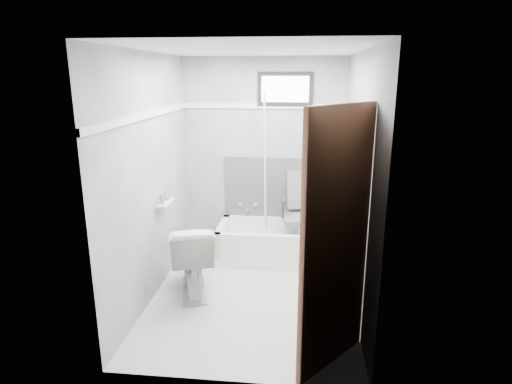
# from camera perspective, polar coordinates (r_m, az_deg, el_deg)

# --- Properties ---
(floor) EXTENTS (2.60, 2.60, 0.00)m
(floor) POSITION_cam_1_polar(r_m,az_deg,el_deg) (4.52, -0.48, -13.50)
(floor) COLOR silver
(floor) RESTS_ON ground
(ceiling) EXTENTS (2.60, 2.60, 0.00)m
(ceiling) POSITION_cam_1_polar(r_m,az_deg,el_deg) (3.97, -0.56, 18.48)
(ceiling) COLOR silver
(ceiling) RESTS_ON floor
(wall_back) EXTENTS (2.00, 0.02, 2.40)m
(wall_back) POSITION_cam_1_polar(r_m,az_deg,el_deg) (5.35, 1.07, 4.76)
(wall_back) COLOR slate
(wall_back) RESTS_ON floor
(wall_front) EXTENTS (2.00, 0.02, 2.40)m
(wall_front) POSITION_cam_1_polar(r_m,az_deg,el_deg) (2.85, -3.49, -4.88)
(wall_front) COLOR slate
(wall_front) RESTS_ON floor
(wall_left) EXTENTS (0.02, 2.60, 2.40)m
(wall_left) POSITION_cam_1_polar(r_m,az_deg,el_deg) (4.31, -13.85, 1.71)
(wall_left) COLOR slate
(wall_left) RESTS_ON floor
(wall_right) EXTENTS (0.02, 2.60, 2.40)m
(wall_right) POSITION_cam_1_polar(r_m,az_deg,el_deg) (4.09, 13.53, 1.02)
(wall_right) COLOR slate
(wall_right) RESTS_ON floor
(bathtub) EXTENTS (1.50, 0.70, 0.42)m
(bathtub) POSITION_cam_1_polar(r_m,az_deg,el_deg) (5.26, 3.18, -6.72)
(bathtub) COLOR white
(bathtub) RESTS_ON floor
(office_chair) EXTENTS (0.62, 0.62, 0.93)m
(office_chair) POSITION_cam_1_polar(r_m,az_deg,el_deg) (5.17, 6.20, -2.73)
(office_chair) COLOR slate
(office_chair) RESTS_ON bathtub
(toilet) EXTENTS (0.63, 0.86, 0.75)m
(toilet) POSITION_cam_1_polar(r_m,az_deg,el_deg) (4.46, -8.52, -8.71)
(toilet) COLOR white
(toilet) RESTS_ON floor
(door) EXTENTS (0.78, 0.78, 2.00)m
(door) POSITION_cam_1_polar(r_m,az_deg,el_deg) (2.96, 15.98, -8.90)
(door) COLOR #542F1F
(door) RESTS_ON floor
(window) EXTENTS (0.66, 0.04, 0.40)m
(window) POSITION_cam_1_polar(r_m,az_deg,el_deg) (5.23, 3.91, 13.53)
(window) COLOR black
(window) RESTS_ON wall_back
(backerboard) EXTENTS (1.50, 0.02, 0.78)m
(backerboard) POSITION_cam_1_polar(r_m,az_deg,el_deg) (5.41, 3.68, 0.51)
(backerboard) COLOR #4C4C4F
(backerboard) RESTS_ON wall_back
(trim_back) EXTENTS (2.00, 0.02, 0.06)m
(trim_back) POSITION_cam_1_polar(r_m,az_deg,el_deg) (5.25, 1.09, 11.39)
(trim_back) COLOR white
(trim_back) RESTS_ON wall_back
(trim_left) EXTENTS (0.02, 2.60, 0.06)m
(trim_left) POSITION_cam_1_polar(r_m,az_deg,el_deg) (4.21, -14.23, 9.93)
(trim_left) COLOR white
(trim_left) RESTS_ON wall_left
(pole) EXTENTS (0.02, 0.37, 1.92)m
(pole) POSITION_cam_1_polar(r_m,az_deg,el_deg) (5.14, 1.22, 2.62)
(pole) COLOR white
(pole) RESTS_ON bathtub
(shelf) EXTENTS (0.10, 0.32, 0.02)m
(shelf) POSITION_cam_1_polar(r_m,az_deg,el_deg) (4.54, -11.96, -1.40)
(shelf) COLOR white
(shelf) RESTS_ON wall_left
(soap_bottle_a) EXTENTS (0.05, 0.05, 0.10)m
(soap_bottle_a) POSITION_cam_1_polar(r_m,az_deg,el_deg) (4.45, -12.44, -0.89)
(soap_bottle_a) COLOR #A48152
(soap_bottle_a) RESTS_ON shelf
(soap_bottle_b) EXTENTS (0.11, 0.11, 0.10)m
(soap_bottle_b) POSITION_cam_1_polar(r_m,az_deg,el_deg) (4.58, -11.90, -0.47)
(soap_bottle_b) COLOR teal
(soap_bottle_b) RESTS_ON shelf
(faucet) EXTENTS (0.26, 0.10, 0.16)m
(faucet) POSITION_cam_1_polar(r_m,az_deg,el_deg) (5.50, -1.07, -1.93)
(faucet) COLOR silver
(faucet) RESTS_ON wall_back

